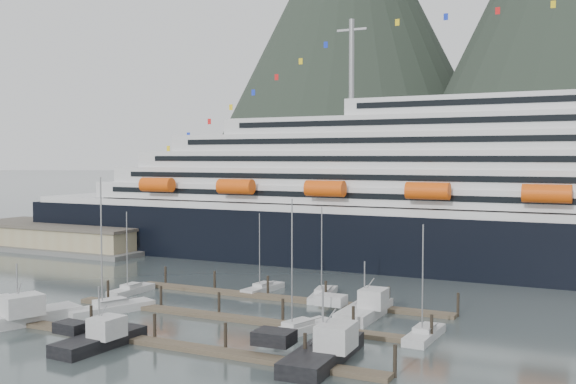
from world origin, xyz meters
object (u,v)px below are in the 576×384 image
Objects in this scene: sailboat_b at (111,309)px; trawler_d at (321,351)px; trawler_e at (363,309)px; sailboat_d at (298,329)px; cruise_ship at (575,204)px; warehouse at (63,238)px; sailboat_a at (131,291)px; trawler_a at (17,316)px; trawler_b at (99,339)px; sailboat_g at (323,295)px; sailboat_h at (424,335)px; sailboat_e at (263,289)px.

sailboat_b is 33.16m from trawler_d.
sailboat_d is at bearing 158.98° from trawler_e.
trawler_d reaches higher than trawler_e.
cruise_ship is at bearing -27.08° from trawler_e.
trawler_e is (3.95, 10.62, 0.53)m from sailboat_d.
cruise_ship is 66.20m from trawler_d.
sailboat_a is at bearing -35.28° from warehouse.
trawler_a is 38.38m from trawler_d.
trawler_b is at bearing 101.55° from trawler_d.
trawler_d is (38.12, -17.69, 0.60)m from sailboat_a.
trawler_e is (9.01, -8.10, 0.55)m from sailboat_g.
sailboat_b reaches higher than sailboat_h.
cruise_ship is 13.89× the size of trawler_a.
sailboat_h is at bearing -57.97° from sailboat_d.
trawler_d is at bearing -168.66° from sailboat_g.
sailboat_e is 1.02× the size of trawler_e.
trawler_e reaches higher than trawler_b.
sailboat_b is 39.74m from sailboat_h.
sailboat_a reaches higher than trawler_b.
warehouse is 65.45m from sailboat_e.
trawler_e is at bearing 56.51° from sailboat_h.
trawler_a is (-45.16, -15.34, 0.58)m from sailboat_h.
sailboat_g is at bearing 47.45° from trawler_e.
sailboat_h is at bearing -125.70° from trawler_e.
warehouse is at bearing 71.24° from sailboat_b.
trawler_a reaches higher than trawler_e.
cruise_ship is 16.85× the size of sailboat_a.
sailboat_h is 35.02m from trawler_b.
sailboat_b reaches higher than sailboat_a.
trawler_b is (-11.28, -33.14, 0.49)m from sailboat_g.
sailboat_d is (-25.52, -53.93, -11.61)m from cruise_ship.
sailboat_b is 1.37× the size of sailboat_h.
trawler_a is 1.08× the size of trawler_d.
sailboat_g is at bearing -24.07° from sailboat_b.
trawler_d is (-18.91, -62.47, -11.03)m from cruise_ship.
cruise_ship is 15.04× the size of trawler_d.
sailboat_d is (31.51, -9.16, 0.02)m from sailboat_a.
trawler_b is at bearing -121.76° from sailboat_b.
trawler_a is at bearing 126.73° from sailboat_g.
sailboat_d is at bearing -64.78° from sailboat_b.
sailboat_d is 1.33× the size of trawler_e.
trawler_b is 23.69m from trawler_d.
warehouse is 81.81m from trawler_b.
trawler_a is at bearing 125.65° from sailboat_d.
trawler_a is at bearing 110.36° from sailboat_h.
cruise_ship is at bearing -43.17° from sailboat_e.
sailboat_d is at bearing 107.81° from sailboat_h.
sailboat_b is (50.66, -42.72, -1.78)m from warehouse.
sailboat_h is at bearing -140.42° from sailboat_g.
cruise_ship is 15.99× the size of sailboat_h.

